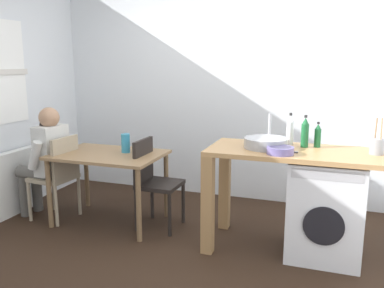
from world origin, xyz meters
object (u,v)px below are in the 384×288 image
at_px(washing_machine, 325,208).
at_px(bottle_tall_green, 290,130).
at_px(bottle_clear_small, 318,136).
at_px(seated_person, 46,157).
at_px(dining_table, 109,163).
at_px(vase, 126,143).
at_px(mixing_bowl, 280,150).
at_px(chair_opposite, 153,178).
at_px(utensil_crock, 377,146).
at_px(chair_person_seat, 58,173).
at_px(bottle_squat_brown, 305,133).

height_order(washing_machine, bottle_tall_green, bottle_tall_green).
bearing_deg(bottle_clear_small, seated_person, -175.11).
xyz_separation_m(dining_table, vase, (0.15, 0.10, 0.19)).
bearing_deg(mixing_bowl, washing_machine, 27.80).
height_order(dining_table, seated_person, seated_person).
bearing_deg(seated_person, dining_table, -77.92).
distance_m(chair_opposite, bottle_clear_small, 1.64).
bearing_deg(utensil_crock, washing_machine, -171.90).
distance_m(chair_person_seat, washing_machine, 2.68).
bearing_deg(dining_table, seated_person, -172.49).
xyz_separation_m(bottle_squat_brown, mixing_bowl, (-0.17, -0.35, -0.09)).
xyz_separation_m(chair_person_seat, washing_machine, (2.68, 0.06, -0.08)).
bearing_deg(washing_machine, dining_table, 178.79).
relative_size(dining_table, bottle_clear_small, 4.89).
distance_m(chair_person_seat, vase, 0.80).
relative_size(seated_person, vase, 6.15).
xyz_separation_m(dining_table, bottle_squat_brown, (1.92, 0.10, 0.41)).
bearing_deg(chair_person_seat, dining_table, -74.45).
relative_size(washing_machine, bottle_tall_green, 2.97).
distance_m(dining_table, utensil_crock, 2.52).
xyz_separation_m(seated_person, bottle_squat_brown, (2.63, 0.20, 0.38)).
relative_size(seated_person, mixing_bowl, 5.43).
height_order(chair_opposite, bottle_squat_brown, bottle_squat_brown).
bearing_deg(vase, bottle_squat_brown, 0.07).
bearing_deg(vase, dining_table, -146.31).
height_order(bottle_tall_green, utensil_crock, utensil_crock).
xyz_separation_m(utensil_crock, vase, (-2.35, 0.09, -0.15)).
bearing_deg(dining_table, washing_machine, -1.21).
height_order(mixing_bowl, vase, mixing_bowl).
distance_m(mixing_bowl, utensil_crock, 0.78).
relative_size(washing_machine, utensil_crock, 2.87).
distance_m(bottle_tall_green, bottle_clear_small, 0.25).
bearing_deg(mixing_bowl, chair_opposite, 167.08).
bearing_deg(vase, bottle_clear_small, 1.25).
height_order(utensil_crock, vase, utensil_crock).
bearing_deg(mixing_bowl, bottle_squat_brown, 64.28).
bearing_deg(vase, utensil_crock, -2.26).
bearing_deg(washing_machine, vase, 175.81).
xyz_separation_m(seated_person, bottle_tall_green, (2.49, 0.27, 0.38)).
xyz_separation_m(mixing_bowl, vase, (-1.61, 0.34, -0.12)).
bearing_deg(bottle_squat_brown, utensil_crock, -9.37).
bearing_deg(bottle_tall_green, vase, -177.20).
bearing_deg(utensil_crock, bottle_tall_green, 166.34).
height_order(chair_person_seat, bottle_clear_small, bottle_clear_small).
relative_size(chair_person_seat, seated_person, 0.75).
relative_size(dining_table, bottle_tall_green, 3.80).
bearing_deg(bottle_squat_brown, bottle_tall_green, 150.20).
distance_m(washing_machine, vase, 2.03).
xyz_separation_m(chair_opposite, vase, (-0.33, 0.05, 0.33)).
bearing_deg(bottle_tall_green, chair_person_seat, -173.01).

